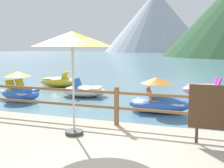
{
  "coord_description": "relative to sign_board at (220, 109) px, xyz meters",
  "views": [
    {
      "loc": [
        1.81,
        -4.36,
        2.3
      ],
      "look_at": [
        -1.24,
        5.0,
        0.9
      ],
      "focal_mm": 41.26,
      "sensor_mm": 36.0,
      "label": 1
    }
  ],
  "objects": [
    {
      "name": "distant_peak",
      "position": [
        -21.8,
        135.27,
        14.85
      ],
      "size": [
        54.64,
        54.64,
        31.96
      ],
      "primitive_type": "cone",
      "color": "#A8B2C1",
      "rests_on": "ground"
    },
    {
      "name": "pedal_boat_1",
      "position": [
        -1.69,
        3.91,
        -0.71
      ],
      "size": [
        2.29,
        1.41,
        1.25
      ],
      "color": "blue",
      "rests_on": "ground"
    },
    {
      "name": "pedal_boat_2",
      "position": [
        -8.09,
        8.04,
        -0.82
      ],
      "size": [
        2.45,
        1.44,
        0.9
      ],
      "color": "yellow",
      "rests_on": "ground"
    },
    {
      "name": "pedal_boat_0",
      "position": [
        -7.84,
        4.17,
        -0.7
      ],
      "size": [
        2.37,
        1.75,
        1.26
      ],
      "color": "blue",
      "rests_on": "ground"
    },
    {
      "name": "sign_board",
      "position": [
        0.0,
        0.0,
        0.0
      ],
      "size": [
        1.18,
        0.08,
        1.19
      ],
      "color": "beige",
      "rests_on": "promenade_dock"
    },
    {
      "name": "ground_plane",
      "position": [
        -2.3,
        39.13,
        -1.13
      ],
      "size": [
        200.0,
        200.0,
        0.0
      ],
      "primitive_type": "plane",
      "color": "slate"
    },
    {
      "name": "dock_railing",
      "position": [
        -2.3,
        0.68,
        -0.15
      ],
      "size": [
        23.92,
        0.12,
        0.95
      ],
      "color": "brown",
      "rests_on": "promenade_dock"
    },
    {
      "name": "beach_umbrella",
      "position": [
        -2.98,
        -0.28,
        1.32
      ],
      "size": [
        1.7,
        1.7,
        2.24
      ],
      "color": "#B2B2B7",
      "rests_on": "promenade_dock"
    },
    {
      "name": "pedal_boat_7",
      "position": [
        -5.46,
        5.8,
        -0.86
      ],
      "size": [
        2.29,
        1.62,
        0.84
      ],
      "color": "white",
      "rests_on": "ground"
    },
    {
      "name": "pedal_boat_5",
      "position": [
        0.13,
        7.62,
        -0.81
      ],
      "size": [
        2.61,
        1.68,
        0.91
      ],
      "color": "pink",
      "rests_on": "ground"
    }
  ]
}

